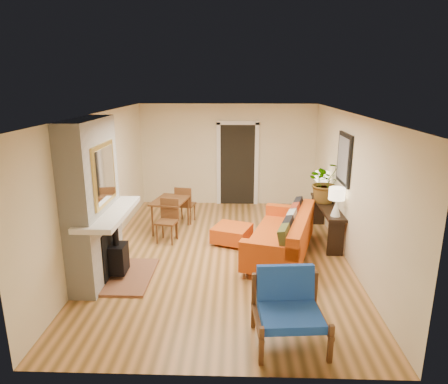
{
  "coord_description": "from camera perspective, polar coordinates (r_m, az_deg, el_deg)",
  "views": [
    {
      "loc": [
        0.24,
        -6.94,
        3.13
      ],
      "look_at": [
        0.0,
        0.2,
        1.15
      ],
      "focal_mm": 32.0,
      "sensor_mm": 36.0,
      "label": 1
    }
  ],
  "objects": [
    {
      "name": "room_shell",
      "position": [
        9.76,
        4.03,
        4.3
      ],
      "size": [
        6.5,
        6.5,
        6.5
      ],
      "color": "tan",
      "rests_on": "ground"
    },
    {
      "name": "fireplace",
      "position": [
        6.62,
        -17.96,
        -1.86
      ],
      "size": [
        1.09,
        1.68,
        2.6
      ],
      "color": "white",
      "rests_on": "ground"
    },
    {
      "name": "sofa",
      "position": [
        7.46,
        8.73,
        -6.24
      ],
      "size": [
        1.56,
        2.44,
        0.89
      ],
      "color": "silver",
      "rests_on": "ground"
    },
    {
      "name": "ottoman",
      "position": [
        8.03,
        1.13,
        -5.9
      ],
      "size": [
        0.88,
        0.88,
        0.35
      ],
      "color": "silver",
      "rests_on": "ground"
    },
    {
      "name": "blue_chair",
      "position": [
        5.18,
        9.15,
        -15.46
      ],
      "size": [
        0.92,
        0.9,
        0.89
      ],
      "color": "brown",
      "rests_on": "ground"
    },
    {
      "name": "dining_table",
      "position": [
        8.6,
        -7.21,
        -1.99
      ],
      "size": [
        0.89,
        1.64,
        0.86
      ],
      "color": "brown",
      "rests_on": "ground"
    },
    {
      "name": "console_table",
      "position": [
        8.37,
        14.47,
        -2.76
      ],
      "size": [
        0.34,
        1.85,
        0.72
      ],
      "color": "black",
      "rests_on": "ground"
    },
    {
      "name": "lamp_near",
      "position": [
        7.6,
        15.79,
        -0.9
      ],
      "size": [
        0.3,
        0.3,
        0.54
      ],
      "color": "white",
      "rests_on": "console_table"
    },
    {
      "name": "lamp_far",
      "position": [
        8.88,
        13.76,
        1.59
      ],
      "size": [
        0.3,
        0.3,
        0.54
      ],
      "color": "white",
      "rests_on": "console_table"
    },
    {
      "name": "houseplant",
      "position": [
        8.4,
        14.38,
        1.42
      ],
      "size": [
        0.89,
        0.81,
        0.86
      ],
      "primitive_type": "imported",
      "rotation": [
        0.0,
        0.0,
        0.19
      ],
      "color": "#1E5919",
      "rests_on": "console_table"
    }
  ]
}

